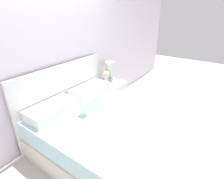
{
  "coord_description": "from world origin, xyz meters",
  "views": [
    {
      "loc": [
        -1.6,
        -2.11,
        1.89
      ],
      "look_at": [
        0.54,
        -0.59,
        0.68
      ],
      "focal_mm": 28.0,
      "sensor_mm": 36.0,
      "label": 1
    }
  ],
  "objects_px": {
    "nightstand": "(113,94)",
    "table_lamp": "(110,68)",
    "bed": "(114,134)",
    "flower_vase": "(106,76)"
  },
  "relations": [
    {
      "from": "nightstand",
      "to": "table_lamp",
      "type": "height_order",
      "value": "table_lamp"
    },
    {
      "from": "bed",
      "to": "nightstand",
      "type": "height_order",
      "value": "bed"
    },
    {
      "from": "bed",
      "to": "flower_vase",
      "type": "distance_m",
      "value": 1.33
    },
    {
      "from": "table_lamp",
      "to": "bed",
      "type": "bearing_deg",
      "value": -142.3
    },
    {
      "from": "bed",
      "to": "table_lamp",
      "type": "relative_size",
      "value": 5.47
    },
    {
      "from": "nightstand",
      "to": "table_lamp",
      "type": "distance_m",
      "value": 0.55
    },
    {
      "from": "bed",
      "to": "nightstand",
      "type": "relative_size",
      "value": 3.99
    },
    {
      "from": "bed",
      "to": "table_lamp",
      "type": "xyz_separation_m",
      "value": [
        1.13,
        0.87,
        0.5
      ]
    },
    {
      "from": "bed",
      "to": "flower_vase",
      "type": "bearing_deg",
      "value": 41.32
    },
    {
      "from": "bed",
      "to": "nightstand",
      "type": "bearing_deg",
      "value": 35.26
    }
  ]
}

